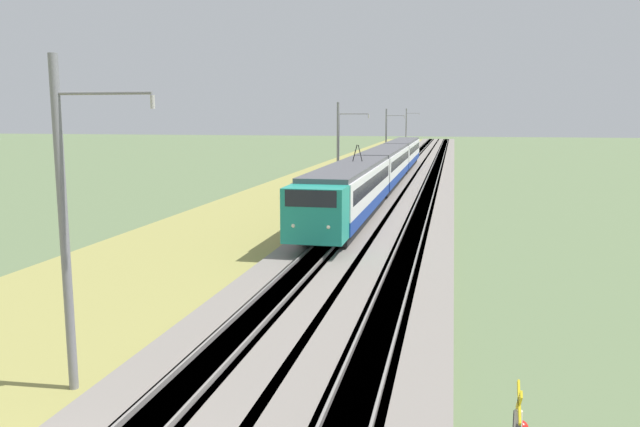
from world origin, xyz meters
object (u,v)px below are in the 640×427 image
at_px(catenary_mast_near, 66,224).
at_px(catenary_mast_distant, 406,129).
at_px(passenger_train, 385,165).
at_px(catenary_mast_mid, 339,150).
at_px(catenary_mast_far, 387,137).

relative_size(catenary_mast_near, catenary_mast_distant, 1.00).
relative_size(passenger_train, catenary_mast_distant, 7.56).
bearing_deg(catenary_mast_distant, catenary_mast_mid, -180.00).
xyz_separation_m(catenary_mast_near, catenary_mast_mid, (35.77, -0.00, -0.18)).
height_order(catenary_mast_mid, catenary_mast_distant, catenary_mast_distant).
xyz_separation_m(catenary_mast_near, catenary_mast_distant, (107.32, -0.00, -0.02)).
xyz_separation_m(passenger_train, catenary_mast_mid, (-8.88, 2.75, 1.77)).
distance_m(catenary_mast_far, catenary_mast_distant, 35.77).
xyz_separation_m(passenger_train, catenary_mast_distant, (62.67, 2.75, 1.93)).
height_order(passenger_train, catenary_mast_mid, catenary_mast_mid).
bearing_deg(passenger_train, catenary_mast_far, -174.16).
height_order(catenary_mast_near, catenary_mast_far, catenary_mast_near).
bearing_deg(passenger_train, catenary_mast_mid, -17.20).
relative_size(catenary_mast_far, catenary_mast_distant, 0.94).
height_order(catenary_mast_near, catenary_mast_distant, catenary_mast_near).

